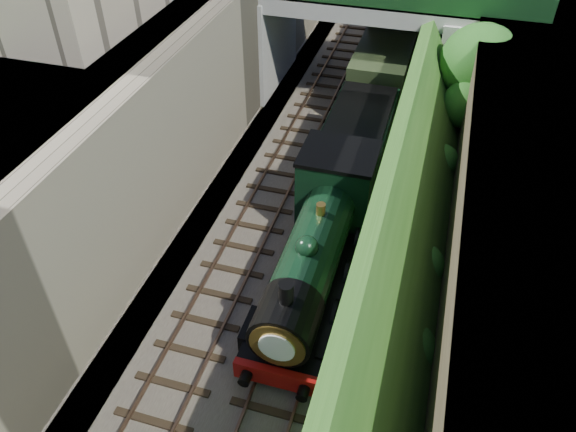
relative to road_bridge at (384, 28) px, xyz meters
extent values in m
cube|color=#473F38|center=(-0.94, -4.00, -3.98)|extent=(10.00, 90.00, 0.20)
cube|color=#756B56|center=(-6.44, -4.00, -0.58)|extent=(1.00, 90.00, 7.00)
cube|color=#262628|center=(-9.94, -4.00, -0.58)|extent=(6.00, 90.00, 7.00)
cube|color=#262628|center=(8.56, -4.00, -0.95)|extent=(8.00, 90.00, 6.25)
cube|color=#1E4714|center=(4.06, -4.00, -1.38)|extent=(4.02, 90.00, 6.36)
sphere|color=#194C14|center=(3.60, -18.90, -1.91)|extent=(2.23, 2.23, 2.23)
sphere|color=#194C14|center=(3.82, -15.62, -1.56)|extent=(1.59, 1.59, 1.59)
sphere|color=#194C14|center=(2.90, -12.19, -3.05)|extent=(1.63, 1.63, 1.63)
sphere|color=#194C14|center=(3.97, -9.66, -1.32)|extent=(1.36, 1.36, 1.36)
sphere|color=#194C14|center=(4.56, -6.54, -0.35)|extent=(2.04, 2.04, 2.04)
sphere|color=#194C14|center=(5.22, -3.77, 0.72)|extent=(1.63, 1.63, 1.63)
sphere|color=#194C14|center=(3.17, -1.95, -2.61)|extent=(1.42, 1.42, 1.42)
sphere|color=#194C14|center=(3.04, 2.96, -2.83)|extent=(1.94, 1.94, 1.94)
sphere|color=#194C14|center=(3.84, 4.43, -1.53)|extent=(1.29, 1.29, 1.29)
sphere|color=#194C14|center=(3.69, 7.50, -1.78)|extent=(2.09, 2.09, 2.09)
sphere|color=#194C14|center=(3.06, 11.50, -2.79)|extent=(1.44, 1.44, 1.44)
cube|color=black|center=(-2.94, -4.00, -3.84)|extent=(2.50, 90.00, 0.07)
cube|color=brown|center=(-3.66, -4.00, -3.75)|extent=(0.08, 90.00, 0.14)
cube|color=brown|center=(-2.23, -4.00, -3.75)|extent=(0.08, 90.00, 0.14)
cube|color=black|center=(0.26, -4.00, -3.84)|extent=(2.50, 90.00, 0.07)
cube|color=brown|center=(-0.46, -4.00, -3.75)|extent=(0.08, 90.00, 0.14)
cube|color=brown|center=(0.97, -4.00, -3.75)|extent=(0.08, 90.00, 0.14)
cube|color=gray|center=(-6.44, 0.00, -1.23)|extent=(1.40, 6.40, 5.70)
cube|color=gray|center=(4.26, 0.00, -1.23)|extent=(2.40, 6.40, 5.70)
cylinder|color=black|center=(4.86, -4.82, -1.88)|extent=(0.30, 0.30, 4.40)
sphere|color=#194C14|center=(4.86, -4.82, 0.72)|extent=(3.60, 3.60, 3.60)
sphere|color=#194C14|center=(5.36, -4.02, 0.12)|extent=(2.40, 2.40, 2.40)
cube|color=black|center=(0.26, -15.88, -3.58)|extent=(2.40, 8.40, 0.60)
cube|color=black|center=(0.26, -14.88, -3.03)|extent=(2.70, 10.00, 0.35)
cube|color=maroon|center=(0.26, -19.98, -3.13)|extent=(2.70, 0.25, 0.70)
cylinder|color=black|center=(0.26, -15.68, -1.73)|extent=(1.90, 5.60, 1.90)
cylinder|color=black|center=(0.26, -18.98, -1.73)|extent=(1.96, 1.80, 1.96)
cylinder|color=white|center=(0.26, -19.96, -1.73)|extent=(1.10, 0.05, 1.10)
cylinder|color=black|center=(0.26, -18.98, -0.53)|extent=(0.44, 0.44, 0.90)
sphere|color=black|center=(0.26, -16.68, -0.73)|extent=(0.76, 0.76, 0.76)
cylinder|color=#A57F33|center=(0.26, -14.88, -0.63)|extent=(0.32, 0.32, 0.50)
cube|color=black|center=(0.26, -12.08, -1.58)|extent=(2.75, 2.40, 2.80)
cube|color=black|center=(0.26, -12.08, -0.13)|extent=(2.85, 2.50, 0.15)
cube|color=black|center=(-0.99, -18.48, -3.23)|extent=(0.60, 1.40, 0.90)
cube|color=black|center=(1.51, -18.48, -3.23)|extent=(0.60, 1.40, 0.90)
cube|color=black|center=(0.26, -7.68, -3.63)|extent=(2.30, 6.00, 0.50)
cube|color=black|center=(0.26, -7.68, -3.38)|extent=(2.60, 6.00, 0.50)
cube|color=black|center=(0.26, -7.68, -2.18)|extent=(2.70, 6.00, 2.40)
cube|color=black|center=(0.26, -7.68, -0.93)|extent=(2.50, 5.60, 0.20)
cube|color=black|center=(0.26, 4.92, -3.68)|extent=(2.30, 17.00, 0.40)
cube|color=black|center=(0.26, 4.92, -3.43)|extent=(2.50, 17.00, 0.50)
cube|color=#232E1A|center=(0.26, 4.92, -1.93)|extent=(2.80, 18.00, 2.70)
cube|color=slate|center=(0.26, 4.92, -0.43)|extent=(2.90, 18.00, 0.50)
camera|label=1|loc=(3.35, -29.26, 11.46)|focal=35.00mm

